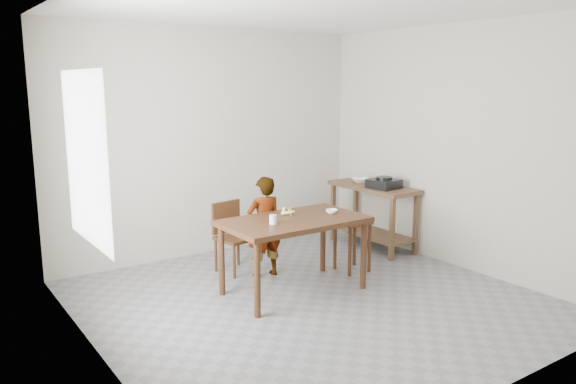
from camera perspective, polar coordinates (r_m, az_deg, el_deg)
floor at (r=5.50m, az=2.43°, el=-11.16°), size 4.00×4.00×0.04m
ceiling at (r=5.13m, az=2.69°, el=18.46°), size 4.00×4.00×0.04m
wall_back at (r=6.84m, az=-7.81°, el=5.01°), size 4.00×0.04×2.70m
wall_front at (r=3.76m, az=21.57°, el=-0.54°), size 4.00×0.04×2.70m
wall_left at (r=4.24m, az=-19.69°, el=0.82°), size 0.04×4.00×2.70m
wall_right at (r=6.56m, az=16.77°, el=4.38°), size 0.04×4.00×2.70m
window_pane at (r=4.42m, az=-19.88°, el=3.17°), size 0.02×1.10×1.30m
dining_table at (r=5.59m, az=0.59°, el=-6.46°), size 1.40×0.80×0.75m
prep_counter at (r=7.17m, az=8.58°, el=-2.46°), size 0.50×1.20×0.80m
child at (r=6.00m, az=-2.45°, el=-3.56°), size 0.42×0.30×1.09m
dining_chair at (r=6.19m, az=-5.30°, el=-4.66°), size 0.43×0.43×0.77m
stool at (r=6.27m, az=6.54°, el=-5.39°), size 0.35×0.35×0.58m
glass_tumbler at (r=5.28m, az=-1.53°, el=-2.80°), size 0.09×0.09×0.09m
small_bowl at (r=5.73m, az=4.45°, el=-1.97°), size 0.16×0.16×0.04m
banana at (r=5.65m, az=-0.03°, el=-2.07°), size 0.17×0.15×0.05m
serving_bowl at (r=7.25m, az=7.37°, el=1.19°), size 0.29×0.29×0.06m
gas_burner at (r=6.90m, az=9.72°, el=0.84°), size 0.36×0.36×0.11m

